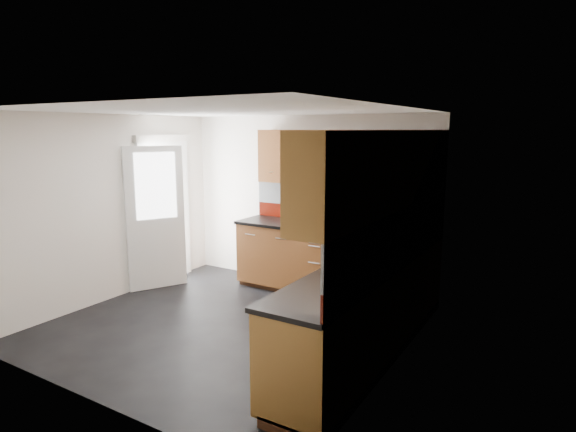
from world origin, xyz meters
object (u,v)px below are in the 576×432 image
Objects in this scene: food_processor at (377,241)px; utensil_pot at (302,214)px; gas_hob at (324,226)px; toaster at (426,229)px.

utensil_pot is at bearing 141.46° from food_processor.
utensil_pot is at bearing 153.02° from gas_hob.
food_processor reaches higher than toaster.
gas_hob is 1.52m from food_processor.
utensil_pot is at bearing 175.76° from toaster.
gas_hob is at bearing 137.52° from food_processor.
gas_hob is 1.35× the size of utensil_pot.
food_processor is at bearing -99.40° from toaster.
utensil_pot is 1.77m from toaster.
utensil_pot reaches higher than gas_hob.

